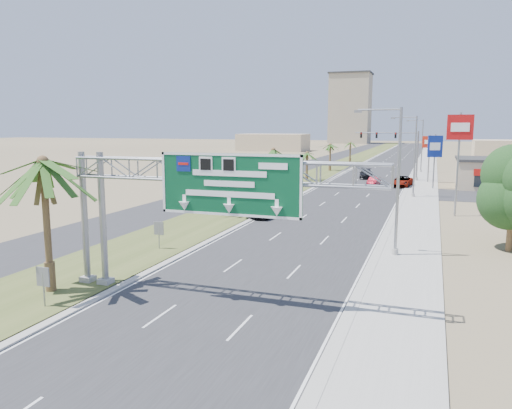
{
  "coord_description": "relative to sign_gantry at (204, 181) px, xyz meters",
  "views": [
    {
      "loc": [
        9.62,
        -12.38,
        8.77
      ],
      "look_at": [
        -0.09,
        14.97,
        4.2
      ],
      "focal_mm": 35.0,
      "sensor_mm": 36.0,
      "label": 1
    }
  ],
  "objects": [
    {
      "name": "pole_sign_red_far",
      "position": [
        10.06,
        60.19,
        -0.23
      ],
      "size": [
        2.22,
        0.5,
        7.44
      ],
      "color": "gray",
      "rests_on": "ground"
    },
    {
      "name": "car_left_lane",
      "position": [
        -4.44,
        23.03,
        -5.24
      ],
      "size": [
        2.11,
        4.85,
        1.63
      ],
      "primitive_type": "imported",
      "rotation": [
        0.0,
        0.0,
        -0.04
      ],
      "color": "black",
      "rests_on": "ground"
    },
    {
      "name": "palm_row_c",
      "position": [
        -8.44,
        38.07,
        -0.39
      ],
      "size": [
        3.99,
        3.99,
        6.75
      ],
      "color": "brown",
      "rests_on": "ground"
    },
    {
      "name": "streetlight_near",
      "position": [
        8.36,
        12.07,
        -1.36
      ],
      "size": [
        3.27,
        0.44,
        10.0
      ],
      "color": "gray",
      "rests_on": "ground"
    },
    {
      "name": "streetlight_far",
      "position": [
        8.36,
        78.07,
        -1.36
      ],
      "size": [
        3.27,
        0.44,
        10.0
      ],
      "color": "gray",
      "rests_on": "ground"
    },
    {
      "name": "car_mid_lane",
      "position": [
        2.56,
        53.06,
        -5.41
      ],
      "size": [
        1.8,
        4.07,
        1.3
      ],
      "primitive_type": "imported",
      "rotation": [
        0.0,
        0.0,
        -0.11
      ],
      "color": "maroon",
      "rests_on": "ground"
    },
    {
      "name": "tower_distant",
      "position": [
        -30.94,
        240.07,
        11.44
      ],
      "size": [
        20.0,
        16.0,
        35.0
      ],
      "primitive_type": "cube",
      "color": "tan",
      "rests_on": "ground"
    },
    {
      "name": "signal_mast",
      "position": [
        6.23,
        62.05,
        -1.21
      ],
      "size": [
        10.28,
        0.71,
        8.0
      ],
      "color": "gray",
      "rests_on": "ground"
    },
    {
      "name": "pole_sign_red_near",
      "position": [
        12.98,
        29.88,
        1.94
      ],
      "size": [
        2.41,
        0.49,
        10.07
      ],
      "color": "gray",
      "rests_on": "ground"
    },
    {
      "name": "opposing_road",
      "position": [
        -15.94,
        100.07,
        -6.05
      ],
      "size": [
        8.0,
        300.0,
        0.02
      ],
      "primitive_type": "cube",
      "color": "#28282B",
      "rests_on": "ground"
    },
    {
      "name": "pole_sign_blue",
      "position": [
        10.85,
        51.91,
        -0.38
      ],
      "size": [
        2.01,
        0.81,
        7.68
      ],
      "color": "gray",
      "rests_on": "ground"
    },
    {
      "name": "median_signback_a",
      "position": [
        -6.74,
        -3.93,
        -4.61
      ],
      "size": [
        0.75,
        0.08,
        2.08
      ],
      "color": "gray",
      "rests_on": "ground"
    },
    {
      "name": "road",
      "position": [
        1.06,
        100.07,
        -6.05
      ],
      "size": [
        12.0,
        300.0,
        0.02
      ],
      "primitive_type": "cube",
      "color": "#28282B",
      "rests_on": "ground"
    },
    {
      "name": "streetlight_mid",
      "position": [
        8.36,
        42.07,
        -1.36
      ],
      "size": [
        3.27,
        0.44,
        10.0
      ],
      "color": "gray",
      "rests_on": "ground"
    },
    {
      "name": "car_far",
      "position": [
        0.12,
        63.11,
        -5.29
      ],
      "size": [
        2.78,
        5.52,
        1.54
      ],
      "primitive_type": "imported",
      "rotation": [
        0.0,
        0.0,
        0.12
      ],
      "color": "black",
      "rests_on": "ground"
    },
    {
      "name": "palm_row_b",
      "position": [
        -8.44,
        22.07,
        -1.16
      ],
      "size": [
        3.99,
        3.99,
        5.95
      ],
      "color": "brown",
      "rests_on": "ground"
    },
    {
      "name": "palm_near",
      "position": [
        -8.14,
        -1.93,
        0.87
      ],
      "size": [
        5.7,
        5.7,
        8.35
      ],
      "color": "brown",
      "rests_on": "ground"
    },
    {
      "name": "sign_gantry",
      "position": [
        0.0,
        0.0,
        0.0
      ],
      "size": [
        16.75,
        1.24,
        7.5
      ],
      "color": "gray",
      "rests_on": "ground"
    },
    {
      "name": "palm_row_d",
      "position": [
        -8.44,
        56.07,
        -1.64
      ],
      "size": [
        3.99,
        3.99,
        5.45
      ],
      "color": "brown",
      "rests_on": "ground"
    },
    {
      "name": "palm_row_f",
      "position": [
        -8.44,
        100.07,
        -1.35
      ],
      "size": [
        3.99,
        3.99,
        5.75
      ],
      "color": "brown",
      "rests_on": "ground"
    },
    {
      "name": "median_signback_b",
      "position": [
        -7.44,
        8.07,
        -4.61
      ],
      "size": [
        0.75,
        0.08,
        2.08
      ],
      "color": "gray",
      "rests_on": "ground"
    },
    {
      "name": "palm_row_e",
      "position": [
        -8.44,
        75.07,
        -0.97
      ],
      "size": [
        3.99,
        3.99,
        6.15
      ],
      "color": "brown",
      "rests_on": "ground"
    },
    {
      "name": "building_distant_left",
      "position": [
        -43.94,
        150.07,
        -3.06
      ],
      "size": [
        24.0,
        14.0,
        6.0
      ],
      "primitive_type": "cube",
      "color": "tan",
      "rests_on": "ground"
    },
    {
      "name": "car_right_lane",
      "position": [
        6.56,
        53.02,
        -5.3
      ],
      "size": [
        3.14,
        5.73,
        1.52
      ],
      "primitive_type": "imported",
      "rotation": [
        0.0,
        0.0,
        -0.12
      ],
      "color": "gray",
      "rests_on": "ground"
    },
    {
      "name": "median_grass",
      "position": [
        -8.94,
        100.07,
        -6.0
      ],
      "size": [
        7.0,
        300.0,
        0.12
      ],
      "primitive_type": "cube",
      "color": "#444E22",
      "rests_on": "ground"
    },
    {
      "name": "sidewalk_right",
      "position": [
        9.56,
        100.07,
        -6.01
      ],
      "size": [
        4.0,
        300.0,
        0.1
      ],
      "primitive_type": "cube",
      "color": "#9E9B93",
      "rests_on": "ground"
    },
    {
      "name": "ground",
      "position": [
        1.06,
        -9.93,
        -6.06
      ],
      "size": [
        600.0,
        600.0,
        0.0
      ],
      "primitive_type": "plane",
      "color": "#8C7A59",
      "rests_on": "ground"
    }
  ]
}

